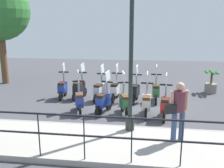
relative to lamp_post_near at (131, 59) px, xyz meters
The scene contains 17 objects.
ground_plane 3.30m from the lamp_post_near, ahead, with size 28.00×28.00×0.00m, color #424247.
promenade_walkway 2.32m from the lamp_post_near, 153.08° to the left, with size 2.20×20.00×0.15m.
fence_railing 2.28m from the lamp_post_near, 168.00° to the left, with size 0.04×16.03×1.07m.
lamp_post_near is the anchor object (origin of this frame).
pedestrian_with_bag 1.80m from the lamp_post_near, 112.68° to the right, with size 0.45×0.62×1.59m.
potted_palm 6.55m from the lamp_post_near, 33.94° to the right, with size 1.06×0.66×1.05m.
scooter_near_0 2.55m from the lamp_post_near, 36.65° to the right, with size 1.23×0.44×1.54m.
scooter_near_1 2.46m from the lamp_post_near, 15.91° to the right, with size 1.23×0.44×1.54m.
scooter_near_2 2.43m from the lamp_post_near, ahead, with size 1.20×0.54×1.54m.
scooter_near_3 2.66m from the lamp_post_near, 32.16° to the left, with size 1.19×0.55×1.54m.
scooter_near_4 3.10m from the lamp_post_near, 49.93° to the left, with size 1.20×0.55×1.54m.
scooter_far_0 3.89m from the lamp_post_near, 14.41° to the right, with size 1.23×0.44×1.54m.
scooter_far_1 3.66m from the lamp_post_near, ahead, with size 1.23×0.46×1.54m.
scooter_far_2 3.92m from the lamp_post_near, 14.04° to the left, with size 1.23×0.44×1.54m.
scooter_far_3 3.95m from the lamp_post_near, 25.05° to the left, with size 1.22×0.49×1.54m.
scooter_far_4 4.53m from the lamp_post_near, 35.46° to the left, with size 1.21×0.51×1.54m.
scooter_far_5 4.94m from the lamp_post_near, 43.27° to the left, with size 1.23×0.44×1.54m.
Camera 1 is at (-9.24, -0.78, 3.13)m, focal length 40.00 mm.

